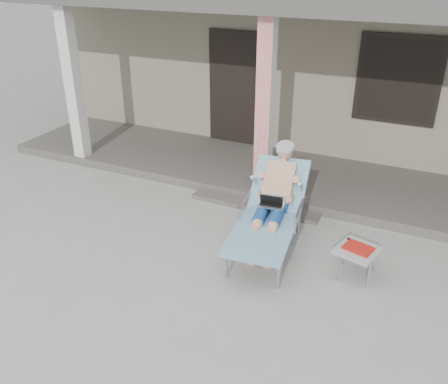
% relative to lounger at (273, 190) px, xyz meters
% --- Properties ---
extents(ground, '(60.00, 60.00, 0.00)m').
position_rel_lounger_xyz_m(ground, '(-0.54, -1.05, -0.78)').
color(ground, '#9E9E99').
rests_on(ground, ground).
extents(house, '(10.40, 5.40, 3.30)m').
position_rel_lounger_xyz_m(house, '(-0.54, 5.45, 0.89)').
color(house, gray).
rests_on(house, ground).
extents(porch_deck, '(10.00, 2.00, 0.15)m').
position_rel_lounger_xyz_m(porch_deck, '(-0.54, 1.95, -0.70)').
color(porch_deck, '#605B56').
rests_on(porch_deck, ground).
extents(porch_overhang, '(10.00, 2.30, 2.85)m').
position_rel_lounger_xyz_m(porch_overhang, '(-0.54, 1.90, 2.01)').
color(porch_overhang, silver).
rests_on(porch_overhang, porch_deck).
extents(porch_step, '(2.00, 0.30, 0.07)m').
position_rel_lounger_xyz_m(porch_step, '(-0.54, 0.80, -0.74)').
color(porch_step, '#605B56').
rests_on(porch_step, ground).
extents(lounger, '(0.93, 1.99, 1.26)m').
position_rel_lounger_xyz_m(lounger, '(0.00, 0.00, 0.00)').
color(lounger, '#B7B7BC').
rests_on(lounger, ground).
extents(side_table, '(0.56, 0.56, 0.41)m').
position_rel_lounger_xyz_m(side_table, '(1.18, -0.29, -0.43)').
color(side_table, '#A2A29E').
rests_on(side_table, ground).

